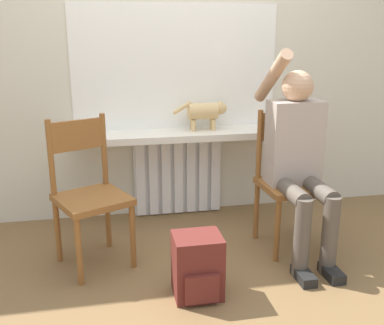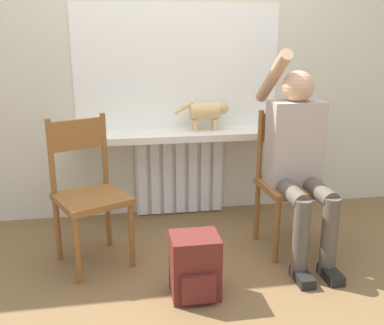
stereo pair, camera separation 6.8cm
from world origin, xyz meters
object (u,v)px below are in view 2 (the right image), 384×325
object	(u,v)px
chair_left	(89,191)
chair_right	(290,180)
backpack	(195,266)
cat	(207,112)
person	(299,156)

from	to	relation	value
chair_left	chair_right	bearing A→B (deg)	-24.68
chair_left	backpack	world-z (taller)	chair_left
chair_right	cat	bearing A→B (deg)	122.75
chair_right	chair_left	bearing A→B (deg)	177.03
cat	backpack	size ratio (longest dim) A/B	1.17
person	backpack	xyz separation A→B (m)	(-0.74, -0.40, -0.50)
person	chair_right	bearing A→B (deg)	91.31
chair_right	cat	world-z (taller)	cat
cat	person	bearing A→B (deg)	-58.38
cat	backpack	distance (m)	1.34
chair_left	person	xyz separation A→B (m)	(1.33, -0.11, 0.20)
chair_left	cat	world-z (taller)	cat
chair_right	backpack	xyz separation A→B (m)	(-0.74, -0.51, -0.30)
cat	backpack	xyz separation A→B (m)	(-0.29, -1.13, -0.67)
chair_left	person	world-z (taller)	person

